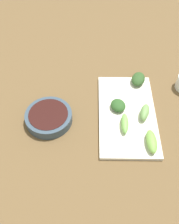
# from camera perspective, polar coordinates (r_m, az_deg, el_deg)

# --- Properties ---
(tabletop) EXTENTS (2.10, 2.10, 0.02)m
(tabletop) POSITION_cam_1_polar(r_m,az_deg,el_deg) (0.82, 0.67, -2.00)
(tabletop) COLOR brown
(tabletop) RESTS_ON ground
(sauce_bowl) EXTENTS (0.14, 0.14, 0.03)m
(sauce_bowl) POSITION_cam_1_polar(r_m,az_deg,el_deg) (0.80, -8.80, -1.11)
(sauce_bowl) COLOR #364859
(sauce_bowl) RESTS_ON tabletop
(serving_plate) EXTENTS (0.18, 0.32, 0.01)m
(serving_plate) POSITION_cam_1_polar(r_m,az_deg,el_deg) (0.82, 8.57, -0.47)
(serving_plate) COLOR silver
(serving_plate) RESTS_ON tabletop
(broccoli_stalk_0) EXTENTS (0.03, 0.08, 0.03)m
(broccoli_stalk_0) POSITION_cam_1_polar(r_m,az_deg,el_deg) (0.76, 13.87, -6.39)
(broccoli_stalk_0) COLOR #79AF4A
(broccoli_stalk_0) RESTS_ON serving_plate
(broccoli_leafy_1) EXTENTS (0.06, 0.06, 0.03)m
(broccoli_leafy_1) POSITION_cam_1_polar(r_m,az_deg,el_deg) (0.82, 6.62, 1.47)
(broccoli_leafy_1) COLOR #2B5524
(broccoli_leafy_1) RESTS_ON serving_plate
(broccoli_stalk_2) EXTENTS (0.04, 0.07, 0.03)m
(broccoli_stalk_2) POSITION_cam_1_polar(r_m,az_deg,el_deg) (0.81, 12.40, -0.07)
(broccoli_stalk_2) COLOR #73A157
(broccoli_stalk_2) RESTS_ON serving_plate
(broccoli_stalk_3) EXTENTS (0.03, 0.07, 0.03)m
(broccoli_stalk_3) POSITION_cam_1_polar(r_m,az_deg,el_deg) (0.78, 8.09, -2.52)
(broccoli_stalk_3) COLOR #78B954
(broccoli_stalk_3) RESTS_ON serving_plate
(broccoli_leafy_4) EXTENTS (0.06, 0.08, 0.03)m
(broccoli_leafy_4) POSITION_cam_1_polar(r_m,az_deg,el_deg) (0.91, 11.00, 7.22)
(broccoli_leafy_4) COLOR #2E5124
(broccoli_leafy_4) RESTS_ON serving_plate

